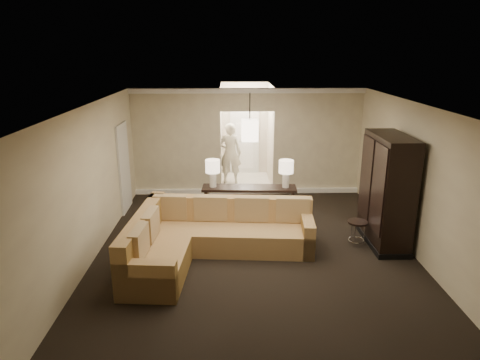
{
  "coord_description": "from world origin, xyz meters",
  "views": [
    {
      "loc": [
        -0.47,
        -7.02,
        3.74
      ],
      "look_at": [
        -0.26,
        1.2,
        1.22
      ],
      "focal_mm": 32.0,
      "sensor_mm": 36.0,
      "label": 1
    }
  ],
  "objects_px": {
    "sectional_sofa": "(207,237)",
    "armoire": "(386,193)",
    "drink_table": "(357,228)",
    "coffee_table": "(276,229)",
    "console_table": "(249,201)",
    "person": "(230,150)"
  },
  "relations": [
    {
      "from": "sectional_sofa",
      "to": "armoire",
      "type": "xyz_separation_m",
      "value": [
        3.5,
        0.52,
        0.67
      ]
    },
    {
      "from": "armoire",
      "to": "drink_table",
      "type": "bearing_deg",
      "value": -171.97
    },
    {
      "from": "coffee_table",
      "to": "console_table",
      "type": "xyz_separation_m",
      "value": [
        -0.51,
        1.0,
        0.25
      ]
    },
    {
      "from": "coffee_table",
      "to": "drink_table",
      "type": "relative_size",
      "value": 2.66
    },
    {
      "from": "console_table",
      "to": "person",
      "type": "xyz_separation_m",
      "value": [
        -0.41,
        2.89,
        0.49
      ]
    },
    {
      "from": "coffee_table",
      "to": "console_table",
      "type": "height_order",
      "value": "console_table"
    },
    {
      "from": "coffee_table",
      "to": "drink_table",
      "type": "distance_m",
      "value": 1.61
    },
    {
      "from": "sectional_sofa",
      "to": "armoire",
      "type": "relative_size",
      "value": 1.56
    },
    {
      "from": "armoire",
      "to": "drink_table",
      "type": "xyz_separation_m",
      "value": [
        -0.54,
        -0.08,
        -0.7
      ]
    },
    {
      "from": "sectional_sofa",
      "to": "drink_table",
      "type": "distance_m",
      "value": 2.99
    },
    {
      "from": "coffee_table",
      "to": "console_table",
      "type": "bearing_deg",
      "value": 116.92
    },
    {
      "from": "sectional_sofa",
      "to": "console_table",
      "type": "relative_size",
      "value": 1.62
    },
    {
      "from": "armoire",
      "to": "console_table",
      "type": "bearing_deg",
      "value": 155.39
    },
    {
      "from": "console_table",
      "to": "coffee_table",
      "type": "bearing_deg",
      "value": -60.32
    },
    {
      "from": "drink_table",
      "to": "sectional_sofa",
      "type": "bearing_deg",
      "value": -171.53
    },
    {
      "from": "coffee_table",
      "to": "person",
      "type": "xyz_separation_m",
      "value": [
        -0.92,
        3.89,
        0.75
      ]
    },
    {
      "from": "sectional_sofa",
      "to": "person",
      "type": "relative_size",
      "value": 1.75
    },
    {
      "from": "person",
      "to": "sectional_sofa",
      "type": "bearing_deg",
      "value": 88.42
    },
    {
      "from": "sectional_sofa",
      "to": "console_table",
      "type": "xyz_separation_m",
      "value": [
        0.87,
        1.72,
        0.09
      ]
    },
    {
      "from": "sectional_sofa",
      "to": "coffee_table",
      "type": "xyz_separation_m",
      "value": [
        1.38,
        0.72,
        -0.16
      ]
    },
    {
      "from": "sectional_sofa",
      "to": "person",
      "type": "xyz_separation_m",
      "value": [
        0.46,
        4.61,
        0.59
      ]
    },
    {
      "from": "coffee_table",
      "to": "armoire",
      "type": "bearing_deg",
      "value": -5.48
    }
  ]
}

